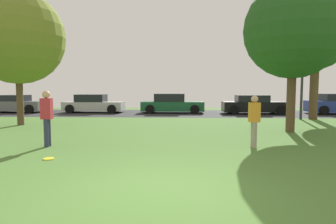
# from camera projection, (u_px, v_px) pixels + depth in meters

# --- Properties ---
(ground_plane) EXTENTS (44.00, 44.00, 0.00)m
(ground_plane) POSITION_uv_depth(u_px,v_px,m) (156.00, 192.00, 5.00)
(ground_plane) COLOR #47702D
(road_strip) EXTENTS (44.00, 6.40, 0.01)m
(road_strip) POSITION_uv_depth(u_px,v_px,m) (175.00, 113.00, 20.93)
(road_strip) COLOR #28282B
(road_strip) RESTS_ON ground_plane
(maple_tree_near) EXTENTS (3.63, 3.63, 6.52)m
(maple_tree_near) POSITION_uv_depth(u_px,v_px,m) (316.00, 39.00, 16.46)
(maple_tree_near) COLOR brown
(maple_tree_near) RESTS_ON ground_plane
(birch_tree_lone) EXTENTS (3.96, 3.96, 6.16)m
(birch_tree_lone) POSITION_uv_depth(u_px,v_px,m) (293.00, 30.00, 11.60)
(birch_tree_lone) COLOR brown
(birch_tree_lone) RESTS_ON ground_plane
(oak_tree_center) EXTENTS (4.48, 4.48, 6.49)m
(oak_tree_center) POSITION_uv_depth(u_px,v_px,m) (17.00, 38.00, 13.84)
(oak_tree_center) COLOR brown
(oak_tree_center) RESTS_ON ground_plane
(person_thrower) EXTENTS (0.33, 0.30, 1.58)m
(person_thrower) POSITION_uv_depth(u_px,v_px,m) (254.00, 119.00, 8.70)
(person_thrower) COLOR gray
(person_thrower) RESTS_ON ground_plane
(person_catcher) EXTENTS (0.33, 0.30, 1.73)m
(person_catcher) POSITION_uv_depth(u_px,v_px,m) (47.00, 116.00, 8.83)
(person_catcher) COLOR #2D334C
(person_catcher) RESTS_ON ground_plane
(frisbee_disc) EXTENTS (0.27, 0.27, 0.03)m
(frisbee_disc) POSITION_uv_depth(u_px,v_px,m) (49.00, 159.00, 7.30)
(frisbee_disc) COLOR yellow
(frisbee_disc) RESTS_ON ground_plane
(parked_car_grey) EXTENTS (4.17, 1.97, 1.31)m
(parked_car_grey) POSITION_uv_depth(u_px,v_px,m) (16.00, 104.00, 21.67)
(parked_car_grey) COLOR slate
(parked_car_grey) RESTS_ON ground_plane
(parked_car_silver) EXTENTS (4.39, 1.94, 1.36)m
(parked_car_silver) POSITION_uv_depth(u_px,v_px,m) (93.00, 104.00, 21.55)
(parked_car_silver) COLOR #B7B7BC
(parked_car_silver) RESTS_ON ground_plane
(parked_car_green) EXTENTS (4.56, 1.93, 1.42)m
(parked_car_green) POSITION_uv_depth(u_px,v_px,m) (172.00, 104.00, 21.25)
(parked_car_green) COLOR #195633
(parked_car_green) RESTS_ON ground_plane
(parked_car_black) EXTENTS (4.56, 1.93, 1.33)m
(parked_car_black) POSITION_uv_depth(u_px,v_px,m) (254.00, 105.00, 20.51)
(parked_car_black) COLOR black
(parked_car_black) RESTS_ON ground_plane
(street_lamp_post) EXTENTS (0.14, 0.14, 4.50)m
(street_lamp_post) POSITION_uv_depth(u_px,v_px,m) (302.00, 81.00, 16.62)
(street_lamp_post) COLOR #2D2D33
(street_lamp_post) RESTS_ON ground_plane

